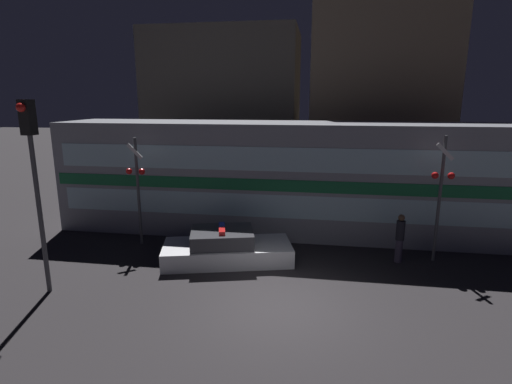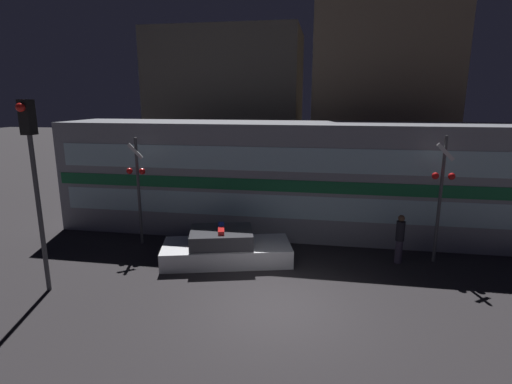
{
  "view_description": "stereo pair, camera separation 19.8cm",
  "coord_description": "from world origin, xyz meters",
  "px_view_note": "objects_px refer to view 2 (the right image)",
  "views": [
    {
      "loc": [
        0.89,
        -9.45,
        5.3
      ],
      "look_at": [
        -1.37,
        4.6,
        1.99
      ],
      "focal_mm": 28.0,
      "sensor_mm": 36.0,
      "label": 1
    },
    {
      "loc": [
        1.08,
        -9.41,
        5.3
      ],
      "look_at": [
        -1.37,
        4.6,
        1.99
      ],
      "focal_mm": 28.0,
      "sensor_mm": 36.0,
      "label": 2
    }
  ],
  "objects_px": {
    "train": "(280,177)",
    "pedestrian": "(400,239)",
    "police_car": "(225,248)",
    "crossing_signal_near": "(441,192)",
    "traffic_light_corner": "(32,161)"
  },
  "relations": [
    {
      "from": "police_car",
      "to": "pedestrian",
      "type": "bearing_deg",
      "value": -6.32
    },
    {
      "from": "crossing_signal_near",
      "to": "train",
      "type": "bearing_deg",
      "value": 155.18
    },
    {
      "from": "police_car",
      "to": "traffic_light_corner",
      "type": "bearing_deg",
      "value": -161.2
    },
    {
      "from": "police_car",
      "to": "pedestrian",
      "type": "xyz_separation_m",
      "value": [
        5.69,
        0.83,
        0.4
      ]
    },
    {
      "from": "pedestrian",
      "to": "traffic_light_corner",
      "type": "relative_size",
      "value": 0.31
    },
    {
      "from": "train",
      "to": "pedestrian",
      "type": "height_order",
      "value": "train"
    },
    {
      "from": "crossing_signal_near",
      "to": "traffic_light_corner",
      "type": "distance_m",
      "value": 12.09
    },
    {
      "from": "traffic_light_corner",
      "to": "pedestrian",
      "type": "bearing_deg",
      "value": 20.35
    },
    {
      "from": "police_car",
      "to": "crossing_signal_near",
      "type": "relative_size",
      "value": 1.09
    },
    {
      "from": "police_car",
      "to": "crossing_signal_near",
      "type": "bearing_deg",
      "value": -5.42
    },
    {
      "from": "train",
      "to": "pedestrian",
      "type": "relative_size",
      "value": 10.8
    },
    {
      "from": "police_car",
      "to": "crossing_signal_near",
      "type": "height_order",
      "value": "crossing_signal_near"
    },
    {
      "from": "pedestrian",
      "to": "crossing_signal_near",
      "type": "relative_size",
      "value": 0.39
    },
    {
      "from": "crossing_signal_near",
      "to": "traffic_light_corner",
      "type": "relative_size",
      "value": 0.79
    },
    {
      "from": "police_car",
      "to": "pedestrian",
      "type": "distance_m",
      "value": 5.76
    }
  ]
}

